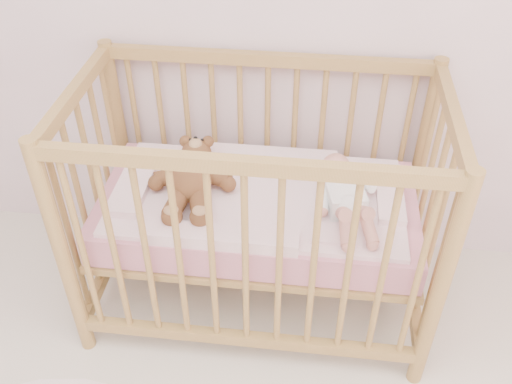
# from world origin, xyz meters

# --- Properties ---
(crib) EXTENTS (1.36, 0.76, 1.00)m
(crib) POSITION_xyz_m (0.11, 1.60, 0.50)
(crib) COLOR #A98647
(crib) RESTS_ON floor
(mattress) EXTENTS (1.22, 0.62, 0.13)m
(mattress) POSITION_xyz_m (0.11, 1.60, 0.49)
(mattress) COLOR #CD808A
(mattress) RESTS_ON crib
(blanket) EXTENTS (1.10, 0.58, 0.06)m
(blanket) POSITION_xyz_m (0.11, 1.60, 0.56)
(blanket) COLOR #F6A9B5
(blanket) RESTS_ON mattress
(baby) EXTENTS (0.35, 0.55, 0.12)m
(baby) POSITION_xyz_m (0.43, 1.58, 0.64)
(baby) COLOR white
(baby) RESTS_ON blanket
(teddy_bear) EXTENTS (0.39, 0.52, 0.14)m
(teddy_bear) POSITION_xyz_m (-0.14, 1.58, 0.65)
(teddy_bear) COLOR brown
(teddy_bear) RESTS_ON blanket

